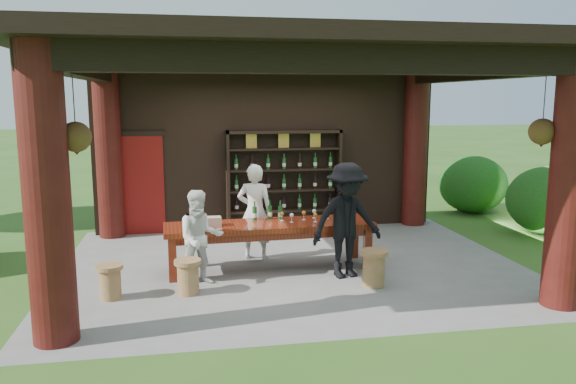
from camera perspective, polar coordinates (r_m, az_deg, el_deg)
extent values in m
plane|color=#2D5119|center=(9.28, 0.44, -7.42)|extent=(90.00, 90.00, 0.00)
cube|color=slate|center=(9.30, 0.44, -7.72)|extent=(7.40, 5.90, 0.10)
cube|color=black|center=(11.64, -2.04, 4.31)|extent=(7.00, 0.18, 3.30)
cube|color=maroon|center=(11.55, -14.83, 0.70)|extent=(0.95, 0.06, 2.00)
cylinder|color=#380C0A|center=(6.60, -23.30, -0.45)|extent=(0.50, 0.50, 3.30)
cylinder|color=#380C0A|center=(8.00, 26.68, 0.93)|extent=(0.50, 0.50, 3.30)
cylinder|color=#380C0A|center=(11.43, -17.76, 3.76)|extent=(0.50, 0.50, 3.30)
cylinder|color=#380C0A|center=(12.30, 12.83, 4.35)|extent=(0.50, 0.50, 3.30)
cube|color=black|center=(6.55, 4.43, 13.40)|extent=(6.70, 0.35, 0.35)
cube|color=black|center=(8.87, -20.42, 11.81)|extent=(0.30, 5.20, 0.30)
cube|color=black|center=(9.97, 18.95, 11.57)|extent=(0.30, 5.20, 0.30)
cube|color=black|center=(8.91, 0.47, 13.99)|extent=(7.50, 6.00, 0.20)
cylinder|color=black|center=(6.65, -20.92, 8.22)|extent=(0.01, 0.01, 0.75)
cone|color=black|center=(6.67, -20.69, 4.32)|extent=(0.32, 0.32, 0.18)
sphere|color=#1E5919|center=(6.66, -20.74, 5.26)|extent=(0.34, 0.34, 0.34)
cylinder|color=black|center=(7.92, 24.58, 8.10)|extent=(0.01, 0.01, 0.75)
cone|color=black|center=(7.94, 24.36, 4.82)|extent=(0.32, 0.32, 0.18)
sphere|color=#1E5919|center=(7.93, 24.41, 5.61)|extent=(0.34, 0.34, 0.34)
cube|color=#591C0C|center=(8.92, -1.88, -3.41)|extent=(3.33, 0.98, 0.08)
cube|color=#591C0C|center=(8.94, -1.87, -4.04)|extent=(3.13, 0.82, 0.12)
cube|color=#591C0C|center=(8.56, -11.65, -6.76)|extent=(0.12, 0.12, 0.67)
cube|color=#591C0C|center=(9.11, 8.07, -5.66)|extent=(0.12, 0.12, 0.67)
cube|color=#591C0C|center=(9.18, -11.72, -5.65)|extent=(0.12, 0.12, 0.67)
cube|color=#591C0C|center=(9.70, 6.73, -4.70)|extent=(0.12, 0.12, 0.67)
cylinder|color=brown|center=(8.02, -10.11, -8.69)|extent=(0.30, 0.30, 0.43)
cylinder|color=brown|center=(7.95, -10.16, -7.00)|extent=(0.38, 0.38, 0.06)
cylinder|color=brown|center=(8.32, 8.70, -7.86)|extent=(0.32, 0.32, 0.47)
cylinder|color=brown|center=(8.25, 8.75, -6.10)|extent=(0.40, 0.40, 0.06)
cylinder|color=brown|center=(8.09, -17.60, -8.89)|extent=(0.29, 0.29, 0.42)
cylinder|color=brown|center=(8.02, -17.69, -7.27)|extent=(0.36, 0.36, 0.06)
imported|color=silver|center=(9.47, -3.38, -2.03)|extent=(0.68, 0.55, 1.62)
imported|color=silver|center=(8.27, -8.92, -4.62)|extent=(0.76, 0.64, 1.40)
imported|color=black|center=(8.53, 5.97, -2.90)|extent=(1.24, 0.87, 1.76)
cube|color=#BF6672|center=(8.77, -7.66, -2.97)|extent=(0.27, 0.19, 0.14)
ellipsoid|color=#194C14|center=(12.42, 24.83, -1.24)|extent=(1.60, 1.60, 1.36)
ellipsoid|color=#194C14|center=(14.11, 18.23, 0.36)|extent=(1.60, 1.60, 1.36)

